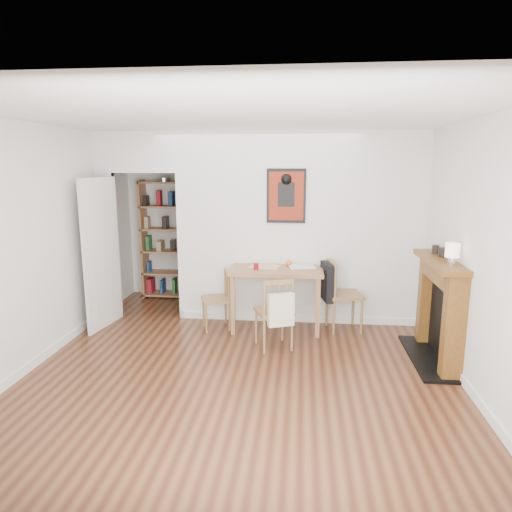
# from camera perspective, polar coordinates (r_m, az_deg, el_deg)

# --- Properties ---
(ground) EXTENTS (5.20, 5.20, 0.00)m
(ground) POSITION_cam_1_polar(r_m,az_deg,el_deg) (5.26, -1.47, -12.89)
(ground) COLOR brown
(ground) RESTS_ON ground
(room_shell) EXTENTS (5.20, 5.20, 5.20)m
(room_shell) POSITION_cam_1_polar(r_m,az_deg,el_deg) (6.18, 0.95, 3.35)
(room_shell) COLOR silver
(room_shell) RESTS_ON ground
(dining_table) EXTENTS (1.21, 0.77, 0.82)m
(dining_table) POSITION_cam_1_polar(r_m,az_deg,el_deg) (6.04, 2.59, -2.39)
(dining_table) COLOR #966946
(dining_table) RESTS_ON ground
(chair_left) EXTENTS (0.50, 0.50, 0.79)m
(chair_left) POSITION_cam_1_polar(r_m,az_deg,el_deg) (6.11, -5.02, -5.49)
(chair_left) COLOR olive
(chair_left) RESTS_ON ground
(chair_right) EXTENTS (0.61, 0.56, 0.94)m
(chair_right) POSITION_cam_1_polar(r_m,az_deg,el_deg) (6.11, 10.80, -4.72)
(chair_right) COLOR olive
(chair_right) RESTS_ON ground
(chair_front) EXTENTS (0.57, 0.60, 0.88)m
(chair_front) POSITION_cam_1_polar(r_m,az_deg,el_deg) (5.45, 2.29, -7.00)
(chair_front) COLOR olive
(chair_front) RESTS_ON ground
(bookshelf) EXTENTS (0.81, 0.32, 1.92)m
(bookshelf) POSITION_cam_1_polar(r_m,az_deg,el_deg) (7.58, -11.10, 1.95)
(bookshelf) COLOR #966946
(bookshelf) RESTS_ON ground
(fireplace) EXTENTS (0.45, 1.25, 1.16)m
(fireplace) POSITION_cam_1_polar(r_m,az_deg,el_deg) (5.46, 22.07, -5.92)
(fireplace) COLOR brown
(fireplace) RESTS_ON ground
(red_glass) EXTENTS (0.07, 0.07, 0.09)m
(red_glass) POSITION_cam_1_polar(r_m,az_deg,el_deg) (5.90, 0.01, -1.29)
(red_glass) COLOR maroon
(red_glass) RESTS_ON dining_table
(orange_fruit) EXTENTS (0.07, 0.07, 0.07)m
(orange_fruit) POSITION_cam_1_polar(r_m,az_deg,el_deg) (6.12, 4.09, -0.92)
(orange_fruit) COLOR #FE560D
(orange_fruit) RESTS_ON dining_table
(placemat) EXTENTS (0.45, 0.37, 0.00)m
(placemat) POSITION_cam_1_polar(r_m,az_deg,el_deg) (6.08, 1.10, -1.31)
(placemat) COLOR #C2B3A0
(placemat) RESTS_ON dining_table
(notebook) EXTENTS (0.37, 0.30, 0.02)m
(notebook) POSITION_cam_1_polar(r_m,az_deg,el_deg) (6.07, 5.74, -1.32)
(notebook) COLOR silver
(notebook) RESTS_ON dining_table
(mantel_lamp) EXTENTS (0.14, 0.14, 0.22)m
(mantel_lamp) POSITION_cam_1_polar(r_m,az_deg,el_deg) (5.01, 23.35, 0.52)
(mantel_lamp) COLOR silver
(mantel_lamp) RESTS_ON fireplace
(ceramic_jar_a) EXTENTS (0.09, 0.09, 0.11)m
(ceramic_jar_a) POSITION_cam_1_polar(r_m,az_deg,el_deg) (5.43, 22.27, 0.45)
(ceramic_jar_a) COLOR black
(ceramic_jar_a) RESTS_ON fireplace
(ceramic_jar_b) EXTENTS (0.08, 0.08, 0.10)m
(ceramic_jar_b) POSITION_cam_1_polar(r_m,az_deg,el_deg) (5.60, 21.53, 0.79)
(ceramic_jar_b) COLOR black
(ceramic_jar_b) RESTS_ON fireplace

